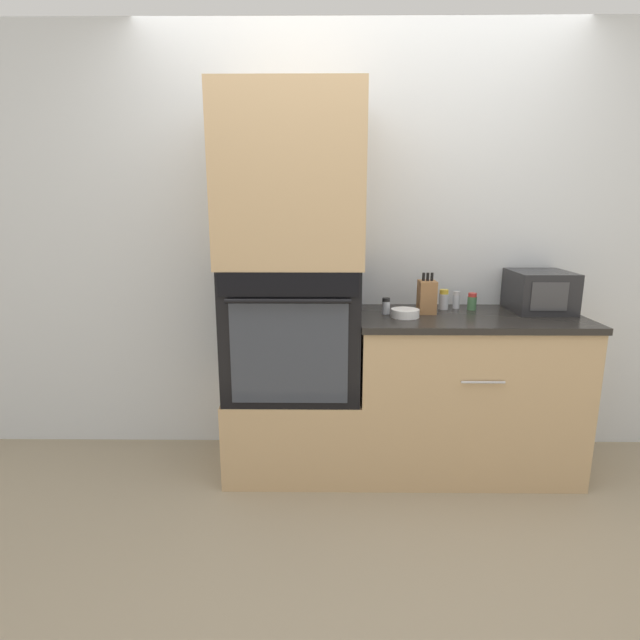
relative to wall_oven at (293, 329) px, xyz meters
The scene contains 13 objects.
ground_plane 0.95m from the wall_oven, 38.61° to the right, with size 12.00×12.00×0.00m, color gray.
wall_back 0.66m from the wall_oven, 41.93° to the left, with size 8.00×0.05×2.50m.
oven_cabinet_base 0.59m from the wall_oven, 90.00° to the left, with size 0.74×0.60×0.47m.
wall_oven is the anchor object (origin of this frame).
oven_cabinet_upper 0.80m from the wall_oven, 90.00° to the left, with size 0.74×0.60×0.88m.
counter_unit 1.04m from the wall_oven, ahead, with size 1.23×0.63×0.91m.
microwave 1.41m from the wall_oven, ahead, with size 0.32×0.35×0.23m.
knife_block 0.77m from the wall_oven, ahead, with size 0.09×0.12×0.23m.
bowl 0.62m from the wall_oven, ahead, with size 0.15×0.15×0.04m.
condiment_jar_near 0.97m from the wall_oven, 11.13° to the left, with size 0.04×0.04×0.10m.
condiment_jar_mid 0.53m from the wall_oven, ahead, with size 0.05×0.05×0.09m.
condiment_jar_far 0.89m from the wall_oven, 10.74° to the left, with size 0.06×0.06×0.11m.
condiment_jar_back 1.05m from the wall_oven, ahead, with size 0.05×0.05×0.10m.
Camera 1 is at (-0.19, -2.39, 1.49)m, focal length 28.00 mm.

